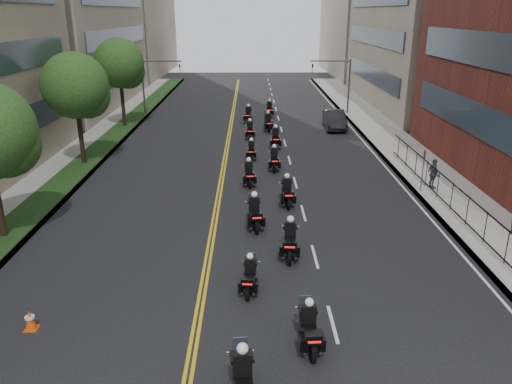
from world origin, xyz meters
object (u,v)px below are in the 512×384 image
motorcycle_9 (275,139)px  traffic_cone (30,320)px  motorcycle_1 (309,328)px  pedestrian_c (433,174)px  motorcycle_11 (268,123)px  motorcycle_12 (248,115)px  motorcycle_5 (287,193)px  motorcycle_3 (290,241)px  motorcycle_2 (250,276)px  motorcycle_8 (251,151)px  motorcycle_6 (249,174)px  motorcycle_0 (243,382)px  parked_sedan (335,120)px  motorcycle_10 (250,131)px  motorcycle_13 (269,110)px  motorcycle_4 (255,214)px  motorcycle_7 (274,160)px

motorcycle_9 → traffic_cone: bearing=-110.7°
motorcycle_1 → pedestrian_c: bearing=55.4°
motorcycle_11 → motorcycle_12: 4.06m
motorcycle_5 → pedestrian_c: 9.06m
motorcycle_3 → motorcycle_2: bearing=-116.4°
motorcycle_8 → motorcycle_6: bearing=-89.3°
motorcycle_0 → motorcycle_11: 32.99m
motorcycle_5 → motorcycle_11: (-0.43, 18.00, 0.03)m
motorcycle_5 → parked_sedan: motorcycle_5 is taller
motorcycle_10 → parked_sedan: bearing=25.3°
motorcycle_11 → motorcycle_13: bearing=80.5°
motorcycle_0 → motorcycle_12: size_ratio=1.04×
motorcycle_3 → motorcycle_12: bearing=98.9°
motorcycle_4 → pedestrian_c: pedestrian_c is taller
motorcycle_2 → motorcycle_9: 21.36m
motorcycle_10 → motorcycle_1: bearing=-87.0°
motorcycle_7 → motorcycle_10: size_ratio=1.02×
motorcycle_4 → motorcycle_11: (1.39, 21.07, 0.00)m
motorcycle_2 → motorcycle_6: motorcycle_6 is taller
motorcycle_8 → pedestrian_c: pedestrian_c is taller
pedestrian_c → motorcycle_11: bearing=20.1°
motorcycle_8 → parked_sedan: bearing=55.1°
motorcycle_1 → motorcycle_12: size_ratio=0.94×
motorcycle_5 → motorcycle_8: motorcycle_5 is taller
motorcycle_3 → motorcycle_13: motorcycle_3 is taller
motorcycle_13 → parked_sedan: 7.83m
motorcycle_5 → motorcycle_6: size_ratio=1.02×
motorcycle_7 → motorcycle_13: 17.88m
motorcycle_9 → pedestrian_c: (8.84, -10.07, 0.34)m
motorcycle_11 → parked_sedan: motorcycle_11 is taller
motorcycle_7 → motorcycle_9: motorcycle_9 is taller
motorcycle_9 → parked_sedan: bearing=50.9°
motorcycle_8 → motorcycle_10: size_ratio=0.92×
motorcycle_6 → motorcycle_10: size_ratio=1.01×
motorcycle_11 → traffic_cone: bearing=-113.5°
parked_sedan → motorcycle_12: bearing=163.1°
motorcycle_13 → motorcycle_10: bearing=-101.3°
motorcycle_5 → motorcycle_7: bearing=91.2°
motorcycle_5 → motorcycle_8: size_ratio=1.13×
motorcycle_1 → motorcycle_13: 36.80m
motorcycle_5 → pedestrian_c: (8.79, 2.15, 0.36)m
motorcycle_0 → motorcycle_1: motorcycle_0 is taller
motorcycle_3 → motorcycle_7: size_ratio=1.05×
motorcycle_13 → traffic_cone: (-9.32, -35.79, -0.37)m
motorcycle_6 → motorcycle_12: 18.30m
motorcycle_13 → motorcycle_9: bearing=-89.0°
motorcycle_4 → motorcycle_9: 15.39m
motorcycle_10 → motorcycle_11: motorcycle_11 is taller
motorcycle_2 → parked_sedan: bearing=80.7°
motorcycle_4 → motorcycle_10: bearing=84.7°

